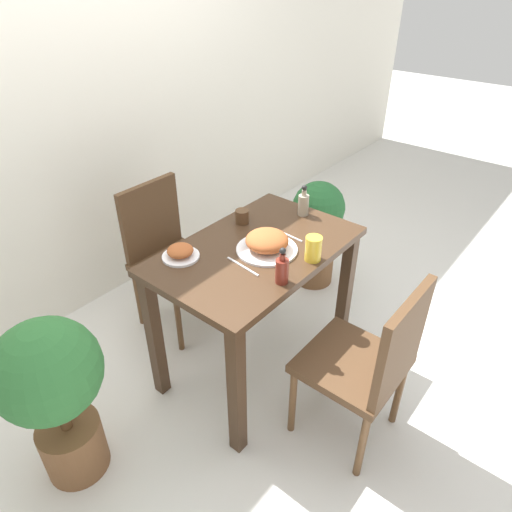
% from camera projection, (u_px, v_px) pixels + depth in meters
% --- Properties ---
extents(ground_plane, '(16.00, 16.00, 0.00)m').
position_uv_depth(ground_plane, '(256.00, 363.00, 2.59)').
color(ground_plane, silver).
extents(wall_back, '(8.00, 0.05, 2.60)m').
position_uv_depth(wall_back, '(85.00, 93.00, 2.53)').
color(wall_back, white).
rests_on(wall_back, ground_plane).
extents(dining_table, '(1.01, 0.64, 0.78)m').
position_uv_depth(dining_table, '(256.00, 271.00, 2.24)').
color(dining_table, '#3D2819').
rests_on(dining_table, ground_plane).
extents(chair_near, '(0.42, 0.42, 0.88)m').
position_uv_depth(chair_near, '(370.00, 360.00, 1.93)').
color(chair_near, '#4C331E').
rests_on(chair_near, ground_plane).
extents(chair_far, '(0.42, 0.42, 0.88)m').
position_uv_depth(chair_far, '(167.00, 250.00, 2.67)').
color(chair_far, '#4C331E').
rests_on(chair_far, ground_plane).
extents(food_plate, '(0.29, 0.29, 0.10)m').
position_uv_depth(food_plate, '(267.00, 242.00, 2.11)').
color(food_plate, white).
rests_on(food_plate, dining_table).
extents(side_plate, '(0.17, 0.17, 0.06)m').
position_uv_depth(side_plate, '(180.00, 252.00, 2.07)').
color(side_plate, white).
rests_on(side_plate, dining_table).
extents(drink_cup, '(0.07, 0.07, 0.07)m').
position_uv_depth(drink_cup, '(242.00, 216.00, 2.34)').
color(drink_cup, '#4C331E').
rests_on(drink_cup, dining_table).
extents(juice_glass, '(0.08, 0.08, 0.12)m').
position_uv_depth(juice_glass, '(313.00, 249.00, 2.04)').
color(juice_glass, gold).
rests_on(juice_glass, dining_table).
extents(sauce_bottle, '(0.06, 0.06, 0.17)m').
position_uv_depth(sauce_bottle, '(282.00, 269.00, 1.89)').
color(sauce_bottle, maroon).
rests_on(sauce_bottle, dining_table).
extents(condiment_bottle, '(0.06, 0.06, 0.17)m').
position_uv_depth(condiment_bottle, '(303.00, 204.00, 2.40)').
color(condiment_bottle, gray).
rests_on(condiment_bottle, dining_table).
extents(fork_utensil, '(0.03, 0.20, 0.00)m').
position_uv_depth(fork_utensil, '(243.00, 266.00, 2.02)').
color(fork_utensil, silver).
rests_on(fork_utensil, dining_table).
extents(spoon_utensil, '(0.02, 0.17, 0.00)m').
position_uv_depth(spoon_utensil, '(289.00, 235.00, 2.25)').
color(spoon_utensil, silver).
rests_on(spoon_utensil, dining_table).
extents(potted_plant_left, '(0.42, 0.42, 0.82)m').
position_uv_depth(potted_plant_left, '(53.00, 388.00, 1.79)').
color(potted_plant_left, brown).
rests_on(potted_plant_left, ground_plane).
extents(potted_plant_right, '(0.34, 0.34, 0.74)m').
position_uv_depth(potted_plant_right, '(317.00, 227.00, 3.03)').
color(potted_plant_right, brown).
rests_on(potted_plant_right, ground_plane).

